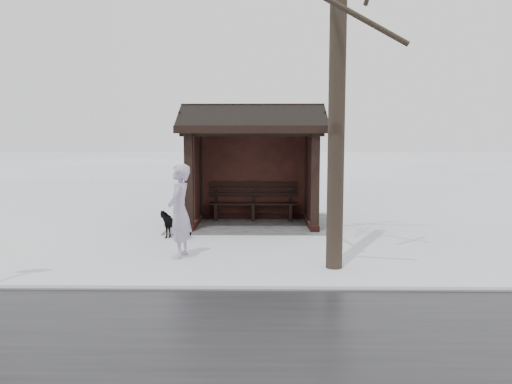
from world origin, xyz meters
TOP-DOWN VIEW (x-y plane):
  - ground at (0.00, 0.00)m, footprint 120.00×120.00m
  - kerb at (0.00, 5.50)m, footprint 120.00×0.15m
  - trampled_patch at (0.00, -0.20)m, footprint 4.20×3.20m
  - bus_shelter at (0.00, -0.16)m, footprint 3.60×2.40m
  - pedestrian at (1.30, 3.47)m, footprint 0.50×0.69m
  - dog at (1.70, 1.65)m, footprint 0.74×0.35m

SIDE VIEW (x-z plane):
  - ground at x=0.00m, z-range 0.00..0.00m
  - trampled_patch at x=0.00m, z-range 0.00..0.02m
  - kerb at x=0.00m, z-range -0.02..0.04m
  - dog at x=1.70m, z-range 0.00..0.62m
  - pedestrian at x=1.30m, z-range 0.00..1.76m
  - bus_shelter at x=0.00m, z-range 0.62..3.71m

